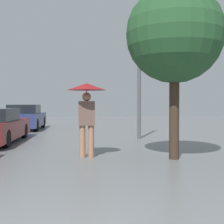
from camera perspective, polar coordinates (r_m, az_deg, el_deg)
pedestrian at (r=7.89m, az=-4.66°, el=2.13°), size 0.98×0.98×1.88m
parked_car_farthest at (r=17.01m, az=-15.62°, el=-1.02°), size 1.70×3.93×1.30m
tree at (r=7.95m, az=11.38°, el=13.64°), size 2.38×2.38×4.24m
street_lamp at (r=12.15m, az=4.98°, el=7.77°), size 0.30×0.30×4.55m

